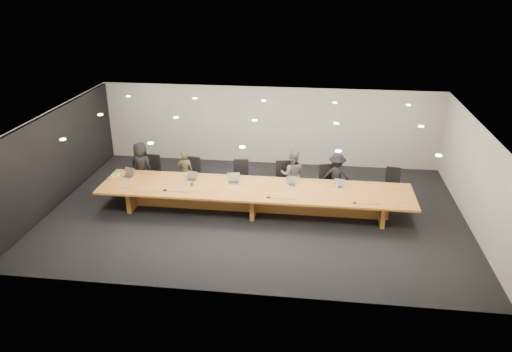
{
  "coord_description": "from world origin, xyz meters",
  "views": [
    {
      "loc": [
        1.7,
        -12.98,
        6.62
      ],
      "look_at": [
        0.0,
        0.3,
        1.0
      ],
      "focal_mm": 35.0,
      "sensor_mm": 36.0,
      "label": 1
    }
  ],
  "objects_px": {
    "chair_left": "(192,175)",
    "laptop_b": "(191,176)",
    "chair_mid_left": "(241,178)",
    "water_bottle": "(186,177)",
    "mic_right": "(355,202)",
    "laptop_e": "(339,184)",
    "chair_right": "(328,182)",
    "paper_cup_far": "(336,187)",
    "mic_center": "(269,197)",
    "person_d": "(337,176)",
    "amber_mug": "(192,184)",
    "laptop_c": "(234,179)",
    "chair_mid_right": "(284,179)",
    "av_box": "(125,187)",
    "conference_table": "(255,195)",
    "person_c": "(292,174)",
    "mic_left": "(165,190)",
    "paper_cup_near": "(288,187)",
    "chair_far_left": "(151,172)",
    "laptop_a": "(127,173)",
    "chair_far_right": "(392,185)",
    "laptop_d": "(291,182)",
    "person_a": "(141,166)",
    "person_b": "(185,171)"
  },
  "relations": [
    {
      "from": "chair_mid_left",
      "to": "amber_mug",
      "type": "distance_m",
      "value": 1.77
    },
    {
      "from": "chair_mid_right",
      "to": "laptop_e",
      "type": "relative_size",
      "value": 3.85
    },
    {
      "from": "av_box",
      "to": "chair_left",
      "type": "bearing_deg",
      "value": 22.03
    },
    {
      "from": "laptop_b",
      "to": "av_box",
      "type": "bearing_deg",
      "value": -145.46
    },
    {
      "from": "av_box",
      "to": "mic_left",
      "type": "height_order",
      "value": "mic_left"
    },
    {
      "from": "chair_mid_left",
      "to": "laptop_a",
      "type": "relative_size",
      "value": 3.28
    },
    {
      "from": "chair_left",
      "to": "laptop_b",
      "type": "distance_m",
      "value": 0.98
    },
    {
      "from": "paper_cup_near",
      "to": "mic_center",
      "type": "relative_size",
      "value": 0.67
    },
    {
      "from": "chair_mid_left",
      "to": "water_bottle",
      "type": "distance_m",
      "value": 1.77
    },
    {
      "from": "conference_table",
      "to": "laptop_b",
      "type": "height_order",
      "value": "laptop_b"
    },
    {
      "from": "person_a",
      "to": "amber_mug",
      "type": "height_order",
      "value": "person_a"
    },
    {
      "from": "person_d",
      "to": "amber_mug",
      "type": "relative_size",
      "value": 14.42
    },
    {
      "from": "chair_left",
      "to": "av_box",
      "type": "bearing_deg",
      "value": -127.36
    },
    {
      "from": "chair_left",
      "to": "person_a",
      "type": "relative_size",
      "value": 0.7
    },
    {
      "from": "chair_right",
      "to": "paper_cup_near",
      "type": "bearing_deg",
      "value": -152.79
    },
    {
      "from": "chair_mid_right",
      "to": "mic_center",
      "type": "xyz_separation_m",
      "value": [
        -0.3,
        -1.76,
        0.2
      ]
    },
    {
      "from": "laptop_a",
      "to": "mic_left",
      "type": "distance_m",
      "value": 1.61
    },
    {
      "from": "chair_far_right",
      "to": "water_bottle",
      "type": "bearing_deg",
      "value": -159.64
    },
    {
      "from": "mic_left",
      "to": "water_bottle",
      "type": "bearing_deg",
      "value": 61.53
    },
    {
      "from": "person_b",
      "to": "paper_cup_near",
      "type": "height_order",
      "value": "person_b"
    },
    {
      "from": "chair_left",
      "to": "laptop_b",
      "type": "bearing_deg",
      "value": -69.93
    },
    {
      "from": "mic_right",
      "to": "laptop_e",
      "type": "bearing_deg",
      "value": 112.47
    },
    {
      "from": "laptop_c",
      "to": "paper_cup_far",
      "type": "height_order",
      "value": "laptop_c"
    },
    {
      "from": "mic_center",
      "to": "person_a",
      "type": "bearing_deg",
      "value": 157.78
    },
    {
      "from": "chair_right",
      "to": "chair_far_left",
      "type": "bearing_deg",
      "value": 163.1
    },
    {
      "from": "person_c",
      "to": "chair_right",
      "type": "bearing_deg",
      "value": -178.61
    },
    {
      "from": "chair_far_left",
      "to": "mic_left",
      "type": "distance_m",
      "value": 2.05
    },
    {
      "from": "chair_right",
      "to": "paper_cup_far",
      "type": "distance_m",
      "value": 0.95
    },
    {
      "from": "paper_cup_far",
      "to": "laptop_b",
      "type": "bearing_deg",
      "value": 179.76
    },
    {
      "from": "person_c",
      "to": "laptop_c",
      "type": "height_order",
      "value": "person_c"
    },
    {
      "from": "av_box",
      "to": "mic_center",
      "type": "bearing_deg",
      "value": -26.64
    },
    {
      "from": "conference_table",
      "to": "chair_mid_right",
      "type": "relative_size",
      "value": 8.0
    },
    {
      "from": "amber_mug",
      "to": "chair_right",
      "type": "bearing_deg",
      "value": 17.55
    },
    {
      "from": "chair_far_left",
      "to": "laptop_b",
      "type": "bearing_deg",
      "value": -26.49
    },
    {
      "from": "chair_far_left",
      "to": "av_box",
      "type": "height_order",
      "value": "chair_far_left"
    },
    {
      "from": "laptop_e",
      "to": "paper_cup_near",
      "type": "distance_m",
      "value": 1.48
    },
    {
      "from": "person_c",
      "to": "laptop_e",
      "type": "relative_size",
      "value": 5.22
    },
    {
      "from": "chair_far_left",
      "to": "laptop_b",
      "type": "height_order",
      "value": "chair_far_left"
    },
    {
      "from": "chair_far_left",
      "to": "chair_mid_left",
      "type": "relative_size",
      "value": 0.98
    },
    {
      "from": "chair_mid_right",
      "to": "av_box",
      "type": "height_order",
      "value": "chair_mid_right"
    },
    {
      "from": "conference_table",
      "to": "paper_cup_far",
      "type": "height_order",
      "value": "paper_cup_far"
    },
    {
      "from": "conference_table",
      "to": "mic_right",
      "type": "height_order",
      "value": "mic_right"
    },
    {
      "from": "person_c",
      "to": "water_bottle",
      "type": "relative_size",
      "value": 6.85
    },
    {
      "from": "laptop_a",
      "to": "paper_cup_far",
      "type": "distance_m",
      "value": 6.26
    },
    {
      "from": "chair_left",
      "to": "mic_center",
      "type": "height_order",
      "value": "chair_left"
    },
    {
      "from": "chair_right",
      "to": "paper_cup_far",
      "type": "xyz_separation_m",
      "value": [
        0.23,
        -0.88,
        0.26
      ]
    },
    {
      "from": "laptop_e",
      "to": "laptop_d",
      "type": "bearing_deg",
      "value": -165.73
    },
    {
      "from": "mic_center",
      "to": "person_d",
      "type": "bearing_deg",
      "value": 44.04
    },
    {
      "from": "person_c",
      "to": "mic_left",
      "type": "height_order",
      "value": "person_c"
    },
    {
      "from": "chair_mid_left",
      "to": "laptop_c",
      "type": "distance_m",
      "value": 0.95
    }
  ]
}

